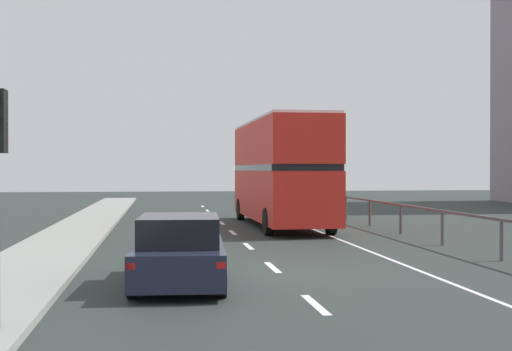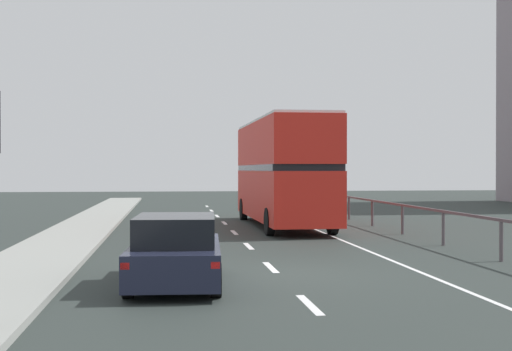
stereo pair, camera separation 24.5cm
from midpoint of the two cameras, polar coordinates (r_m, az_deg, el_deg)
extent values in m
cube|color=#29312E|center=(16.06, 1.51, -8.18)|extent=(75.54, 120.00, 0.10)
cube|color=gray|center=(16.15, -19.34, -7.73)|extent=(2.41, 80.00, 0.14)
cube|color=silver|center=(12.50, 4.28, -10.44)|extent=(0.16, 1.86, 0.01)
cube|color=silver|center=(17.06, 0.94, -7.49)|extent=(0.16, 1.86, 0.01)
cube|color=silver|center=(21.69, -0.96, -5.78)|extent=(0.16, 1.86, 0.01)
cube|color=silver|center=(26.34, -2.19, -4.66)|extent=(0.16, 1.86, 0.01)
cube|color=silver|center=(31.01, -3.04, -3.89)|extent=(0.16, 1.86, 0.01)
cube|color=silver|center=(35.68, -3.67, -3.31)|extent=(0.16, 1.86, 0.01)
cube|color=silver|center=(40.37, -4.16, -2.87)|extent=(0.16, 1.86, 0.01)
cube|color=silver|center=(45.05, -4.54, -2.52)|extent=(0.16, 1.86, 0.01)
cube|color=silver|center=(25.46, 5.60, -4.84)|extent=(0.12, 46.00, 0.01)
cube|color=#53484D|center=(26.16, 11.45, -2.37)|extent=(0.08, 42.00, 0.08)
cylinder|color=#53484D|center=(19.17, 19.04, -5.04)|extent=(0.10, 0.10, 1.07)
cylinder|color=#53484D|center=(22.63, 14.65, -4.18)|extent=(0.10, 0.10, 1.07)
cylinder|color=#53484D|center=(26.19, 11.45, -3.54)|extent=(0.10, 0.10, 1.07)
cylinder|color=#53484D|center=(29.81, 9.03, -3.05)|extent=(0.10, 0.10, 1.07)
cylinder|color=#53484D|center=(33.48, 7.13, -2.66)|extent=(0.10, 0.10, 1.07)
cylinder|color=#53484D|center=(37.18, 5.61, -2.34)|extent=(0.10, 0.10, 1.07)
cylinder|color=#53484D|center=(40.90, 4.37, -2.08)|extent=(0.10, 0.10, 1.07)
cylinder|color=#53484D|center=(44.63, 3.33, -1.86)|extent=(0.10, 0.10, 1.07)
cube|color=red|center=(29.02, 1.76, -1.55)|extent=(2.65, 10.90, 1.97)
cube|color=black|center=(29.00, 1.76, 0.63)|extent=(2.66, 10.47, 0.24)
cube|color=red|center=(29.02, 1.76, 2.58)|extent=(2.65, 10.90, 1.73)
cube|color=silver|center=(29.07, 1.76, 4.39)|extent=(2.59, 10.68, 0.10)
cube|color=black|center=(34.36, 0.15, -1.07)|extent=(2.27, 0.07, 1.38)
cube|color=yellow|center=(34.38, 0.15, 2.98)|extent=(1.51, 0.06, 0.28)
cylinder|color=black|center=(32.87, -1.49, -2.77)|extent=(0.29, 1.00, 1.00)
cylinder|color=black|center=(33.23, 2.49, -2.73)|extent=(0.29, 1.00, 1.00)
cylinder|color=black|center=(25.09, 0.72, -3.78)|extent=(0.29, 1.00, 1.00)
cylinder|color=black|center=(25.57, 5.86, -3.71)|extent=(0.29, 1.00, 1.00)
cube|color=#1D2035|center=(14.52, -6.73, -6.84)|extent=(2.01, 4.37, 0.68)
cube|color=black|center=(14.24, -6.77, -4.44)|extent=(1.69, 2.44, 0.58)
cube|color=red|center=(12.47, -10.75, -7.28)|extent=(0.16, 0.07, 0.12)
cube|color=red|center=(12.40, -3.43, -7.31)|extent=(0.16, 0.07, 0.12)
cylinder|color=black|center=(16.02, -9.45, -6.87)|extent=(0.24, 0.65, 0.64)
cylinder|color=black|center=(15.97, -3.62, -6.89)|extent=(0.24, 0.65, 0.64)
cylinder|color=black|center=(13.18, -10.52, -8.47)|extent=(0.24, 0.65, 0.64)
cylinder|color=black|center=(13.12, -3.40, -8.51)|extent=(0.24, 0.65, 0.64)
camera|label=1|loc=(0.12, -90.34, 0.00)|focal=49.07mm
camera|label=2|loc=(0.12, 89.66, 0.00)|focal=49.07mm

